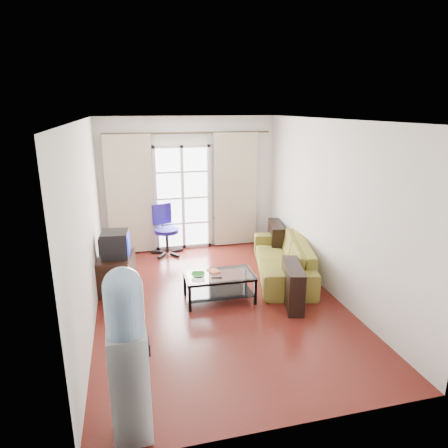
% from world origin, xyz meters
% --- Properties ---
extents(floor, '(5.20, 5.20, 0.00)m').
position_xyz_m(floor, '(0.00, 0.00, 0.00)').
color(floor, maroon).
rests_on(floor, ground).
extents(ceiling, '(5.20, 5.20, 0.00)m').
position_xyz_m(ceiling, '(0.00, 0.00, 2.70)').
color(ceiling, white).
rests_on(ceiling, wall_back).
extents(wall_back, '(3.60, 0.02, 2.70)m').
position_xyz_m(wall_back, '(0.00, 2.60, 1.35)').
color(wall_back, white).
rests_on(wall_back, floor).
extents(wall_front, '(3.60, 0.02, 2.70)m').
position_xyz_m(wall_front, '(0.00, -2.60, 1.35)').
color(wall_front, white).
rests_on(wall_front, floor).
extents(wall_left, '(0.02, 5.20, 2.70)m').
position_xyz_m(wall_left, '(-1.80, 0.00, 1.35)').
color(wall_left, white).
rests_on(wall_left, floor).
extents(wall_right, '(0.02, 5.20, 2.70)m').
position_xyz_m(wall_right, '(1.80, 0.00, 1.35)').
color(wall_right, white).
rests_on(wall_right, floor).
extents(french_door, '(1.16, 0.06, 2.15)m').
position_xyz_m(french_door, '(-0.15, 2.54, 1.07)').
color(french_door, white).
rests_on(french_door, wall_back).
extents(curtain_rod, '(3.30, 0.04, 0.04)m').
position_xyz_m(curtain_rod, '(0.00, 2.50, 2.38)').
color(curtain_rod, '#4C3F2D').
rests_on(curtain_rod, wall_back).
extents(curtain_left, '(0.90, 0.07, 2.35)m').
position_xyz_m(curtain_left, '(-1.20, 2.48, 1.20)').
color(curtain_left, beige).
rests_on(curtain_left, curtain_rod).
extents(curtain_right, '(0.90, 0.07, 2.35)m').
position_xyz_m(curtain_right, '(0.95, 2.48, 1.20)').
color(curtain_right, beige).
rests_on(curtain_right, curtain_rod).
extents(radiator, '(0.64, 0.12, 0.64)m').
position_xyz_m(radiator, '(0.80, 2.50, 0.33)').
color(radiator, gray).
rests_on(radiator, floor).
extents(sofa, '(2.60, 1.90, 0.64)m').
position_xyz_m(sofa, '(1.33, 0.70, 0.32)').
color(sofa, brown).
rests_on(sofa, floor).
extents(coffee_table, '(1.06, 0.62, 0.43)m').
position_xyz_m(coffee_table, '(0.02, 0.04, 0.27)').
color(coffee_table, silver).
rests_on(coffee_table, floor).
extents(bowl, '(0.28, 0.28, 0.05)m').
position_xyz_m(bowl, '(-0.30, 0.03, 0.45)').
color(bowl, '#2F813D').
rests_on(bowl, coffee_table).
extents(book, '(0.25, 0.27, 0.02)m').
position_xyz_m(book, '(-0.11, 0.14, 0.44)').
color(book, maroon).
rests_on(book, coffee_table).
extents(remote, '(0.16, 0.08, 0.02)m').
position_xyz_m(remote, '(-0.04, -0.08, 0.44)').
color(remote, black).
rests_on(remote, coffee_table).
extents(tv_stand, '(0.64, 0.86, 0.57)m').
position_xyz_m(tv_stand, '(-1.51, 0.81, 0.29)').
color(tv_stand, black).
rests_on(tv_stand, floor).
extents(crt_tv, '(0.49, 0.48, 0.41)m').
position_xyz_m(crt_tv, '(-1.50, 0.81, 0.78)').
color(crt_tv, black).
rests_on(crt_tv, tv_stand).
extents(task_chair, '(0.84, 0.84, 0.99)m').
position_xyz_m(task_chair, '(-0.54, 2.28, 0.29)').
color(task_chair, black).
rests_on(task_chair, floor).
extents(water_cooler, '(0.36, 0.34, 1.64)m').
position_xyz_m(water_cooler, '(-1.34, -2.35, 0.86)').
color(water_cooler, silver).
rests_on(water_cooler, floor).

